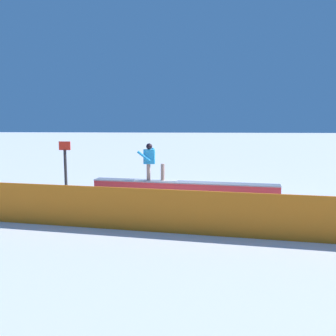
{
  "coord_description": "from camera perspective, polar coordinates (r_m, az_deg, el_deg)",
  "views": [
    {
      "loc": [
        -0.18,
        12.96,
        2.93
      ],
      "look_at": [
        0.51,
        0.92,
        1.28
      ],
      "focal_mm": 39.45,
      "sensor_mm": 36.0,
      "label": 1
    }
  ],
  "objects": [
    {
      "name": "safety_fence",
      "position": [
        9.39,
        2.09,
        -6.81
      ],
      "size": [
        12.59,
        2.02,
        1.13
      ],
      "primitive_type": "cube",
      "rotation": [
        0.0,
        0.0,
        -0.15
      ],
      "color": "orange",
      "rests_on": "ground_plane"
    },
    {
      "name": "grind_box",
      "position": [
        13.23,
        2.44,
        -3.68
      ],
      "size": [
        6.66,
        1.53,
        0.67
      ],
      "color": "red",
      "rests_on": "ground_plane"
    },
    {
      "name": "ground_plane",
      "position": [
        13.29,
        2.43,
        -4.95
      ],
      "size": [
        120.0,
        120.0,
        0.0
      ],
      "primitive_type": "plane",
      "color": "white"
    },
    {
      "name": "trail_marker",
      "position": [
        13.34,
        -15.55,
        -0.26
      ],
      "size": [
        0.4,
        0.1,
        2.12
      ],
      "color": "#262628",
      "rests_on": "ground_plane"
    },
    {
      "name": "snowboarder",
      "position": [
        13.28,
        -2.63,
        1.12
      ],
      "size": [
        1.57,
        0.43,
        1.35
      ],
      "color": "silver",
      "rests_on": "grind_box"
    }
  ]
}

